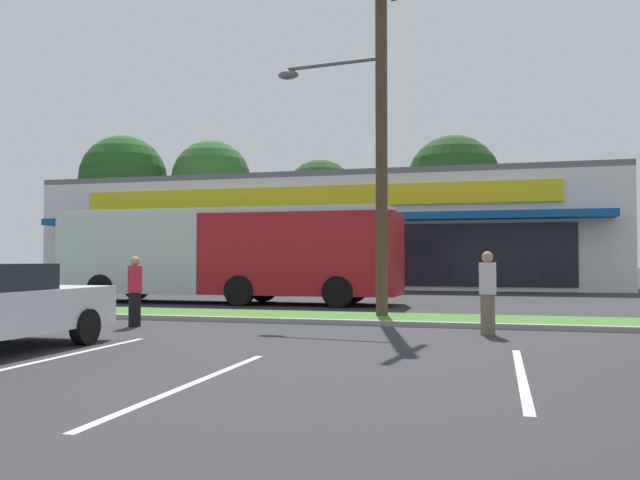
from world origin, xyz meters
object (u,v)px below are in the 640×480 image
object	(u,v)px
utility_pole	(376,125)
bus_stop_bench	(35,300)
city_bus	(228,252)
car_2	(277,277)
pedestrian_by_pole	(135,291)
pedestrian_near_bench	(488,293)

from	to	relation	value
utility_pole	bus_stop_bench	bearing A→B (deg)	-165.60
utility_pole	city_bus	size ratio (longest dim) A/B	0.76
utility_pole	city_bus	world-z (taller)	utility_pole
bus_stop_bench	car_2	bearing A→B (deg)	-98.32
bus_stop_bench	city_bus	bearing A→B (deg)	-107.88
bus_stop_bench	car_2	xyz separation A→B (m)	(1.94, 13.27, 0.25)
utility_pole	pedestrian_by_pole	xyz separation A→B (m)	(-4.99, -3.05, -4.14)
city_bus	bus_stop_bench	world-z (taller)	city_bus
car_2	pedestrian_by_pole	distance (m)	14.24
city_bus	pedestrian_by_pole	distance (m)	8.07
utility_pole	pedestrian_by_pole	size ratio (longest dim) A/B	5.79
bus_stop_bench	utility_pole	bearing A→B (deg)	-165.60
bus_stop_bench	pedestrian_near_bench	bearing A→B (deg)	177.23
city_bus	bus_stop_bench	xyz separation A→B (m)	(-2.27, -7.03, -1.26)
pedestrian_by_pole	pedestrian_near_bench	bearing A→B (deg)	96.57
utility_pole	city_bus	xyz separation A→B (m)	(-6.08, 4.89, -3.17)
car_2	pedestrian_by_pole	world-z (taller)	pedestrian_by_pole
city_bus	pedestrian_near_bench	bearing A→B (deg)	138.84
bus_stop_bench	car_2	world-z (taller)	car_2
pedestrian_near_bench	pedestrian_by_pole	size ratio (longest dim) A/B	1.06
city_bus	bus_stop_bench	bearing A→B (deg)	71.53
pedestrian_by_pole	city_bus	bearing A→B (deg)	-168.29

